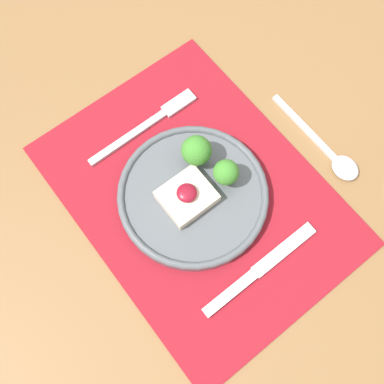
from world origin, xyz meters
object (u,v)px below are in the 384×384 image
(dinner_plate, at_px, (193,191))
(spoon, at_px, (333,156))
(fork, at_px, (151,122))
(knife, at_px, (253,275))

(dinner_plate, xyz_separation_m, spoon, (0.09, 0.23, -0.01))
(fork, xyz_separation_m, spoon, (0.24, 0.20, -0.00))
(dinner_plate, height_order, spoon, dinner_plate)
(fork, bearing_deg, dinner_plate, -9.03)
(dinner_plate, height_order, knife, dinner_plate)
(knife, relative_size, spoon, 1.09)
(dinner_plate, distance_m, knife, 0.16)
(fork, height_order, spoon, spoon)
(dinner_plate, distance_m, spoon, 0.24)
(dinner_plate, xyz_separation_m, fork, (-0.15, 0.02, -0.01))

